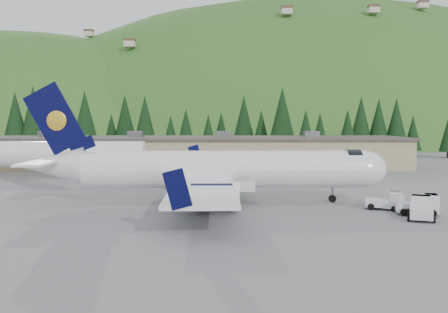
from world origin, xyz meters
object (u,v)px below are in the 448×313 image
at_px(baggage_tug_c, 421,209).
at_px(second_airliner, 44,153).
at_px(baggage_tug_b, 386,201).
at_px(baggage_tug_d, 390,203).
at_px(baggage_tug_a, 421,205).
at_px(ramp_worker, 395,200).
at_px(terminal_building, 194,151).
at_px(airliner, 214,171).

bearing_deg(baggage_tug_c, second_airliner, 73.68).
xyz_separation_m(baggage_tug_b, baggage_tug_d, (0.19, -0.33, -0.08)).
relative_size(baggage_tug_a, ramp_worker, 2.26).
distance_m(terminal_building, ramp_worker, 46.02).
distance_m(baggage_tug_a, baggage_tug_b, 3.33).
distance_m(second_airliner, ramp_worker, 47.45).
distance_m(second_airliner, terminal_building, 25.55).
height_order(baggage_tug_a, terminal_building, terminal_building).
height_order(airliner, terminal_building, airliner).
height_order(baggage_tug_d, ramp_worker, ramp_worker).
distance_m(baggage_tug_a, baggage_tug_d, 2.96).
relative_size(airliner, baggage_tug_d, 11.75).
bearing_deg(baggage_tug_d, baggage_tug_c, -36.65).
relative_size(airliner, baggage_tug_c, 9.31).
bearing_deg(baggage_tug_c, ramp_worker, 26.71).
height_order(second_airliner, terminal_building, second_airliner).
height_order(second_airliner, baggage_tug_d, second_airliner).
distance_m(second_airliner, baggage_tug_d, 47.24).
height_order(baggage_tug_a, ramp_worker, baggage_tug_a).
distance_m(baggage_tug_d, ramp_worker, 0.84).
relative_size(baggage_tug_c, ramp_worker, 2.33).
xyz_separation_m(terminal_building, baggage_tug_d, (19.50, -41.91, -1.99)).
relative_size(second_airliner, baggage_tug_b, 8.28).
distance_m(airliner, second_airliner, 32.51).
relative_size(second_airliner, baggage_tug_c, 7.44).
bearing_deg(second_airliner, terminal_building, 38.78).
relative_size(baggage_tug_a, baggage_tug_b, 1.08).
height_order(airliner, second_airliner, airliner).
bearing_deg(ramp_worker, second_airliner, -41.39).
xyz_separation_m(airliner, ramp_worker, (16.11, -3.33, -2.26)).
distance_m(baggage_tug_b, terminal_building, 45.89).
xyz_separation_m(second_airliner, baggage_tug_d, (39.41, -25.91, -2.69)).
xyz_separation_m(baggage_tug_c, ramp_worker, (-0.53, 4.56, -0.00)).
xyz_separation_m(airliner, baggage_tug_d, (15.50, -3.89, -2.41)).
distance_m(baggage_tug_a, terminal_building, 49.15).
bearing_deg(second_airliner, airliner, -42.64).
distance_m(airliner, baggage_tug_b, 15.89).
xyz_separation_m(second_airliner, terminal_building, (19.91, 16.00, -0.70)).
relative_size(baggage_tug_b, baggage_tug_c, 0.90).
bearing_deg(baggage_tug_a, airliner, 173.21).
xyz_separation_m(baggage_tug_d, ramp_worker, (0.61, 0.56, 0.15)).
bearing_deg(baggage_tug_b, baggage_tug_c, -56.90).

